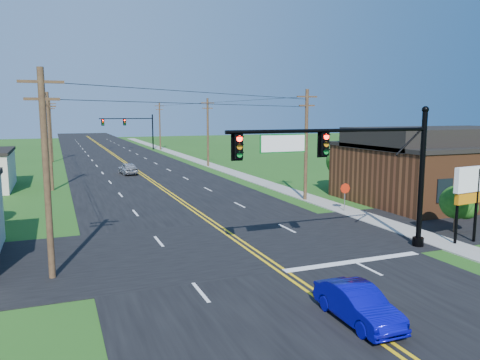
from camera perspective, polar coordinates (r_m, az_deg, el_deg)
name	(u,v)px	position (r m, az deg, el deg)	size (l,w,h in m)	color
ground	(379,343)	(16.07, 16.63, -18.55)	(260.00, 260.00, 0.00)	#214E16
road_main	(131,168)	(62.23, -13.10, 1.44)	(16.00, 220.00, 0.04)	black
road_cross	(239,244)	(25.87, -0.16, -7.76)	(70.00, 10.00, 0.04)	black
sidewalk	(235,173)	(55.23, -0.67, 0.84)	(2.00, 160.00, 0.08)	gray
signal_mast_main	(351,162)	(23.52, 13.38, 2.15)	(11.30, 0.60, 7.48)	black
signal_mast_far	(130,126)	(92.18, -13.28, 6.40)	(10.98, 0.60, 7.48)	black
brick_building	(440,172)	(41.47, 23.15, 0.93)	(14.20, 11.20, 4.70)	#5A3019
utility_pole_left_a	(46,171)	(21.28, -22.55, 1.04)	(1.80, 0.28, 9.00)	#352218
utility_pole_left_b	(50,139)	(46.20, -22.18, 4.61)	(1.80, 0.28, 9.00)	#352218
utility_pole_left_c	(51,129)	(73.18, -22.07, 5.73)	(1.80, 0.28, 9.00)	#352218
utility_pole_right_a	(306,143)	(38.24, 8.06, 4.51)	(1.80, 0.28, 9.00)	#352218
utility_pole_right_b	(208,131)	(62.14, -3.95, 5.97)	(1.80, 0.28, 9.00)	#352218
utility_pole_right_c	(160,125)	(91.16, -9.75, 6.59)	(1.80, 0.28, 9.00)	#352218
tree_right_back	(342,161)	(45.07, 12.35, 2.24)	(3.00, 3.00, 4.10)	#352218
shrub_corner	(457,202)	(30.71, 24.93, -2.48)	(2.00, 2.00, 2.86)	#352218
blue_car	(358,305)	(17.02, 14.17, -14.57)	(1.33, 3.81, 1.25)	#07079B
distant_car	(128,169)	(55.85, -13.51, 1.36)	(1.61, 4.01, 1.37)	#A7A7AB
stop_sign	(345,191)	(34.59, 12.68, -1.35)	(0.74, 0.15, 2.10)	slate
pylon_sign	(468,188)	(28.19, 26.05, -0.87)	(2.09, 0.56, 4.25)	black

